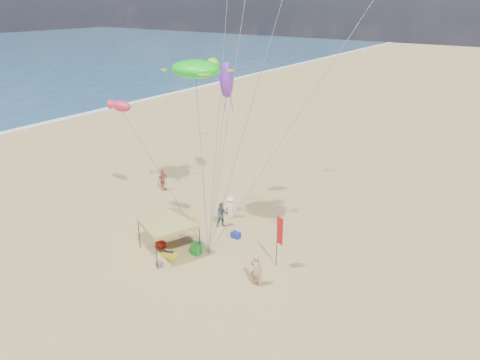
% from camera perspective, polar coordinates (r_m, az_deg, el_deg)
% --- Properties ---
extents(ground, '(280.00, 280.00, 0.00)m').
position_cam_1_polar(ground, '(25.62, -3.96, -10.41)').
color(ground, tan).
rests_on(ground, ground).
extents(canopy_tent, '(4.98, 4.98, 3.31)m').
position_cam_1_polar(canopy_tent, '(25.42, -9.41, -3.82)').
color(canopy_tent, black).
rests_on(canopy_tent, ground).
extents(feather_flag, '(0.46, 0.20, 3.19)m').
position_cam_1_polar(feather_flag, '(24.01, 5.09, -6.95)').
color(feather_flag, black).
rests_on(feather_flag, ground).
extents(cooler_red, '(0.54, 0.38, 0.38)m').
position_cam_1_polar(cooler_red, '(27.17, -10.22, -8.19)').
color(cooler_red, red).
rests_on(cooler_red, ground).
extents(cooler_blue, '(0.54, 0.38, 0.38)m').
position_cam_1_polar(cooler_blue, '(27.73, -0.53, -7.13)').
color(cooler_blue, navy).
rests_on(cooler_blue, ground).
extents(bag_navy, '(0.69, 0.54, 0.36)m').
position_cam_1_polar(bag_navy, '(26.19, -9.19, -9.41)').
color(bag_navy, '#0D143C').
rests_on(bag_navy, ground).
extents(bag_orange, '(0.54, 0.69, 0.36)m').
position_cam_1_polar(bag_orange, '(29.68, -6.44, -5.19)').
color(bag_orange, '#C6890B').
rests_on(bag_orange, ground).
extents(chair_green, '(0.50, 0.50, 0.70)m').
position_cam_1_polar(chair_green, '(26.12, -5.61, -8.86)').
color(chair_green, '#167C1E').
rests_on(chair_green, ground).
extents(chair_yellow, '(0.50, 0.50, 0.70)m').
position_cam_1_polar(chair_yellow, '(28.48, -9.58, -6.25)').
color(chair_yellow, orange).
rests_on(chair_yellow, ground).
extents(crate_grey, '(0.34, 0.30, 0.28)m').
position_cam_1_polar(crate_grey, '(25.45, -10.37, -10.64)').
color(crate_grey, slate).
rests_on(crate_grey, ground).
extents(beach_cart, '(0.90, 0.50, 0.24)m').
position_cam_1_polar(beach_cart, '(26.03, -9.06, -9.56)').
color(beach_cart, yellow).
rests_on(beach_cart, ground).
extents(person_near_a, '(0.73, 0.53, 1.85)m').
position_cam_1_polar(person_near_a, '(23.19, 2.10, -11.52)').
color(person_near_a, tan).
rests_on(person_near_a, ground).
extents(person_near_b, '(1.01, 1.05, 1.71)m').
position_cam_1_polar(person_near_b, '(28.72, -2.33, -4.53)').
color(person_near_b, '#38414C').
rests_on(person_near_b, ground).
extents(person_near_c, '(1.16, 0.91, 1.57)m').
position_cam_1_polar(person_near_c, '(29.93, -1.23, -3.50)').
color(person_near_c, white).
rests_on(person_near_c, ground).
extents(person_far_a, '(0.49, 1.04, 1.73)m').
position_cam_1_polar(person_far_a, '(34.65, -9.96, 0.03)').
color(person_far_a, '#AF5643').
rests_on(person_far_a, ground).
extents(turtle_kite, '(3.39, 2.80, 1.07)m').
position_cam_1_polar(turtle_kite, '(27.40, -5.77, 14.08)').
color(turtle_kite, '#0EE71A').
rests_on(turtle_kite, ground).
extents(fish_kite, '(1.77, 1.30, 0.71)m').
position_cam_1_polar(fish_kite, '(29.66, -15.11, 9.21)').
color(fish_kite, '#DC2A49').
rests_on(fish_kite, ground).
extents(squid_kite, '(1.16, 1.16, 2.51)m').
position_cam_1_polar(squid_kite, '(31.36, -1.73, 12.79)').
color(squid_kite, purple).
rests_on(squid_kite, ground).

